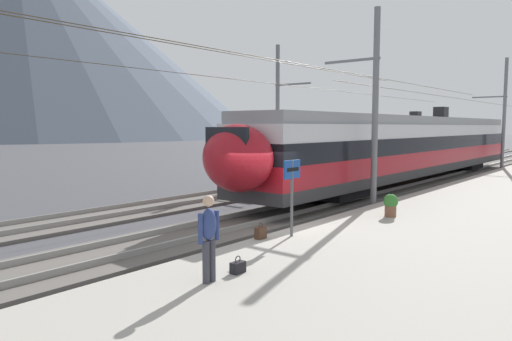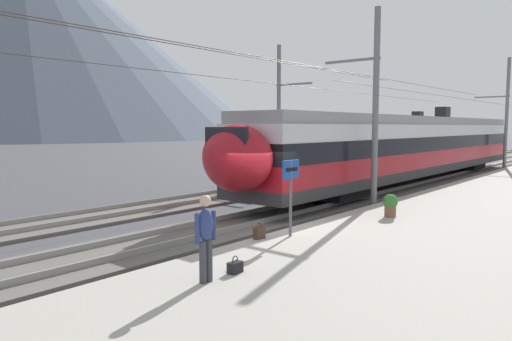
{
  "view_description": "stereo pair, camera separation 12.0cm",
  "coord_description": "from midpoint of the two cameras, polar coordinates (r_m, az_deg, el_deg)",
  "views": [
    {
      "loc": [
        -11.61,
        -8.73,
        3.32
      ],
      "look_at": [
        2.31,
        2.72,
        1.64
      ],
      "focal_mm": 33.4,
      "sensor_mm": 36.0,
      "label": 1
    },
    {
      "loc": [
        -11.54,
        -8.82,
        3.32
      ],
      "look_at": [
        2.31,
        2.72,
        1.64
      ],
      "focal_mm": 33.4,
      "sensor_mm": 36.0,
      "label": 2
    }
  ],
  "objects": [
    {
      "name": "passenger_walking",
      "position": [
        9.19,
        -5.68,
        -7.57
      ],
      "size": [
        0.53,
        0.22,
        1.69
      ],
      "color": "#383842",
      "rests_on": "platform_slab"
    },
    {
      "name": "catenary_mast_mid",
      "position": [
        19.24,
        13.89,
        7.52
      ],
      "size": [
        42.18,
        2.42,
        7.85
      ],
      "color": "slate",
      "rests_on": "ground"
    },
    {
      "name": "potted_plant_platform_edge",
      "position": [
        16.37,
        16.0,
        -3.86
      ],
      "size": [
        0.48,
        0.48,
        0.76
      ],
      "color": "brown",
      "rests_on": "platform_slab"
    },
    {
      "name": "mountain_central_peak",
      "position": [
        177.52,
        -26.29,
        14.64
      ],
      "size": [
        157.46,
        157.46,
        67.4
      ],
      "primitive_type": "cone",
      "color": "#515B6B",
      "rests_on": "ground"
    },
    {
      "name": "train_far_track",
      "position": [
        37.83,
        16.17,
        3.47
      ],
      "size": [
        29.38,
        2.98,
        4.27
      ],
      "color": "#2D2D30",
      "rests_on": "track_far"
    },
    {
      "name": "handbag_beside_passenger",
      "position": [
        9.92,
        -2.17,
        -11.48
      ],
      "size": [
        0.32,
        0.18,
        0.36
      ],
      "color": "black",
      "rests_on": "platform_slab"
    },
    {
      "name": "track_far",
      "position": [
        19.37,
        -12.71,
        -4.47
      ],
      "size": [
        120.0,
        3.0,
        0.28
      ],
      "color": "#5B5651",
      "rests_on": "ground"
    },
    {
      "name": "catenary_mast_east",
      "position": [
        39.66,
        27.7,
        6.08
      ],
      "size": [
        42.18,
        2.42,
        8.29
      ],
      "color": "slate",
      "rests_on": "ground"
    },
    {
      "name": "platform_sign",
      "position": [
        12.88,
        4.44,
        -1.2
      ],
      "size": [
        0.7,
        0.08,
        2.08
      ],
      "color": "#59595B",
      "rests_on": "platform_slab"
    },
    {
      "name": "catenary_mast_far_side",
      "position": [
        28.8,
        3.11,
        7.12
      ],
      "size": [
        42.18,
        2.48,
        8.15
      ],
      "color": "slate",
      "rests_on": "ground"
    },
    {
      "name": "platform_slab",
      "position": [
        12.6,
        20.95,
        -9.53
      ],
      "size": [
        120.0,
        8.41,
        0.33
      ],
      "primitive_type": "cube",
      "color": "#A39E93",
      "rests_on": "ground"
    },
    {
      "name": "train_near_platform",
      "position": [
        28.28,
        18.22,
        2.85
      ],
      "size": [
        30.91,
        2.96,
        4.27
      ],
      "color": "#2D2D30",
      "rests_on": "track_near"
    },
    {
      "name": "track_near",
      "position": [
        15.9,
        -2.11,
        -6.47
      ],
      "size": [
        120.0,
        3.0,
        0.28
      ],
      "color": "#5B5651",
      "rests_on": "ground"
    },
    {
      "name": "ground_plane",
      "position": [
        14.9,
        2.61,
        -7.55
      ],
      "size": [
        400.0,
        400.0,
        0.0
      ],
      "primitive_type": "plane",
      "color": "#424247"
    },
    {
      "name": "handbag_near_sign",
      "position": [
        12.77,
        0.66,
        -7.48
      ],
      "size": [
        0.32,
        0.18,
        0.43
      ],
      "color": "#472D1E",
      "rests_on": "platform_slab"
    }
  ]
}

